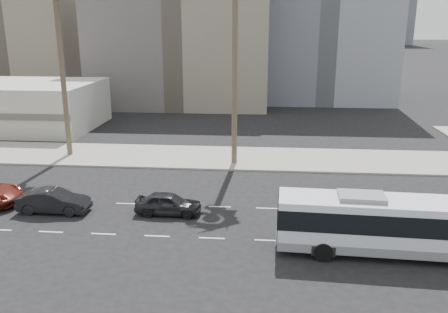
# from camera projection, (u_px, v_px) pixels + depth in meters

# --- Properties ---
(ground) EXTENTS (700.00, 700.00, 0.00)m
(ground) POSITION_uv_depth(u_px,v_px,m) (267.00, 241.00, 24.71)
(ground) COLOR black
(ground) RESTS_ON ground
(sidewalk_north) EXTENTS (120.00, 7.00, 0.15)m
(sidewalk_north) POSITION_uv_depth(u_px,v_px,m) (267.00, 159.00, 39.54)
(sidewalk_north) COLOR gray
(sidewalk_north) RESTS_ON ground
(midrise_beige_west) EXTENTS (24.00, 18.00, 18.00)m
(midrise_beige_west) POSITION_uv_depth(u_px,v_px,m) (184.00, 40.00, 66.35)
(midrise_beige_west) COLOR #64605B
(midrise_beige_west) RESTS_ON ground
(midrise_gray_center) EXTENTS (20.00, 20.00, 26.00)m
(midrise_gray_center) POSITION_uv_depth(u_px,v_px,m) (322.00, 11.00, 70.27)
(midrise_gray_center) COLOR slate
(midrise_gray_center) RESTS_ON ground
(midrise_beige_far) EXTENTS (18.00, 16.00, 15.00)m
(midrise_beige_far) POSITION_uv_depth(u_px,v_px,m) (29.00, 48.00, 73.73)
(midrise_beige_far) COLOR #64605B
(midrise_beige_far) RESTS_ON ground
(city_bus) EXTENTS (10.97, 2.97, 3.12)m
(city_bus) POSITION_uv_depth(u_px,v_px,m) (388.00, 224.00, 22.85)
(city_bus) COLOR silver
(city_bus) RESTS_ON ground
(car_a) EXTENTS (1.70, 4.03, 1.36)m
(car_a) POSITION_uv_depth(u_px,v_px,m) (168.00, 203.00, 28.01)
(car_a) COLOR black
(car_a) RESTS_ON ground
(car_b) EXTENTS (1.56, 4.37, 1.44)m
(car_b) POSITION_uv_depth(u_px,v_px,m) (54.00, 201.00, 28.29)
(car_b) COLOR black
(car_b) RESTS_ON ground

